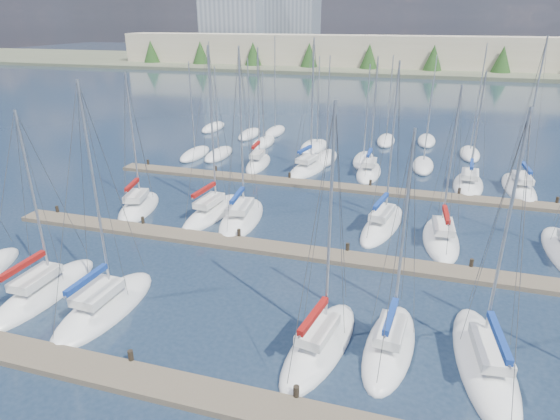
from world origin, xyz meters
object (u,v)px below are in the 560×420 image
(sailboat_k, at_px, (382,224))
(sailboat_l, at_px, (441,239))
(sailboat_o, at_px, (308,169))
(sailboat_q, at_px, (468,185))
(sailboat_f, at_px, (484,362))
(sailboat_p, at_px, (369,172))
(sailboat_e, at_px, (390,346))
(sailboat_j, at_px, (242,218))
(sailboat_b, at_px, (44,292))
(sailboat_c, at_px, (105,307))
(sailboat_n, at_px, (258,163))
(sailboat_h, at_px, (139,207))
(sailboat_d, at_px, (320,345))
(sailboat_r, at_px, (519,188))
(sailboat_i, at_px, (212,212))

(sailboat_k, distance_m, sailboat_l, 4.56)
(sailboat_o, bearing_deg, sailboat_q, 10.39)
(sailboat_l, relative_size, sailboat_f, 0.93)
(sailboat_k, relative_size, sailboat_p, 1.06)
(sailboat_e, bearing_deg, sailboat_p, 104.16)
(sailboat_j, xyz_separation_m, sailboat_e, (12.66, -12.80, 0.01))
(sailboat_b, height_order, sailboat_j, sailboat_j)
(sailboat_c, bearing_deg, sailboat_j, 80.68)
(sailboat_n, bearing_deg, sailboat_e, -64.13)
(sailboat_h, bearing_deg, sailboat_f, -38.83)
(sailboat_b, xyz_separation_m, sailboat_o, (9.42, 28.02, 0.02))
(sailboat_n, height_order, sailboat_e, sailboat_n)
(sailboat_b, relative_size, sailboat_d, 0.90)
(sailboat_d, height_order, sailboat_e, sailboat_d)
(sailboat_k, height_order, sailboat_d, sailboat_k)
(sailboat_k, relative_size, sailboat_b, 1.14)
(sailboat_r, relative_size, sailboat_k, 1.10)
(sailboat_r, height_order, sailboat_j, sailboat_r)
(sailboat_e, bearing_deg, sailboat_n, 126.25)
(sailboat_i, relative_size, sailboat_d, 1.09)
(sailboat_k, xyz_separation_m, sailboat_b, (-18.32, -15.50, -0.02))
(sailboat_p, relative_size, sailboat_d, 0.97)
(sailboat_h, distance_m, sailboat_i, 6.51)
(sailboat_h, relative_size, sailboat_c, 0.91)
(sailboat_h, relative_size, sailboat_b, 1.04)
(sailboat_h, height_order, sailboat_q, sailboat_h)
(sailboat_c, distance_m, sailboat_q, 34.79)
(sailboat_r, distance_m, sailboat_k, 16.92)
(sailboat_i, bearing_deg, sailboat_o, 76.30)
(sailboat_r, relative_size, sailboat_f, 1.14)
(sailboat_h, bearing_deg, sailboat_n, 55.96)
(sailboat_b, relative_size, sailboat_l, 0.97)
(sailboat_i, height_order, sailboat_f, sailboat_i)
(sailboat_b, relative_size, sailboat_p, 0.93)
(sailboat_r, xyz_separation_m, sailboat_b, (-29.99, -27.75, -0.01))
(sailboat_i, relative_size, sailboat_p, 1.13)
(sailboat_k, distance_m, sailboat_q, 13.88)
(sailboat_j, height_order, sailboat_o, sailboat_o)
(sailboat_r, distance_m, sailboat_c, 37.97)
(sailboat_c, xyz_separation_m, sailboat_q, (21.04, 27.71, -0.01))
(sailboat_b, relative_size, sailboat_o, 0.82)
(sailboat_h, height_order, sailboat_b, sailboat_h)
(sailboat_i, height_order, sailboat_e, sailboat_i)
(sailboat_h, bearing_deg, sailboat_c, -78.42)
(sailboat_o, bearing_deg, sailboat_j, -85.79)
(sailboat_f, relative_size, sailboat_o, 0.90)
(sailboat_n, xyz_separation_m, sailboat_c, (0.74, -28.58, -0.02))
(sailboat_b, xyz_separation_m, sailboat_c, (4.41, -0.31, 0.01))
(sailboat_j, bearing_deg, sailboat_k, 4.19)
(sailboat_n, height_order, sailboat_p, sailboat_n)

